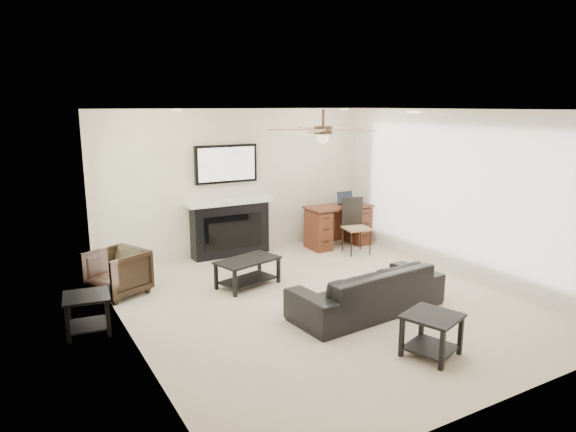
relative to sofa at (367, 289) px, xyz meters
name	(u,v)px	position (x,y,z in m)	size (l,w,h in m)	color
room_shell	(335,174)	(-0.07, 0.64, 1.39)	(5.50, 5.54, 2.52)	beige
sofa	(367,289)	(0.00, 0.00, 0.00)	(2.02, 0.79, 0.59)	black
armchair	(117,273)	(-2.60, 2.15, 0.02)	(0.68, 0.70, 0.64)	black
coffee_table	(248,273)	(-0.90, 1.60, -0.09)	(0.90, 0.50, 0.40)	black
end_table_near	(431,335)	(-0.15, -1.25, -0.07)	(0.52, 0.52, 0.45)	black
end_table_left	(88,314)	(-3.15, 1.10, -0.07)	(0.50, 0.50, 0.45)	black
fireplace_unit	(230,201)	(-0.49, 3.15, 0.66)	(1.52, 0.34, 1.91)	black
desk	(338,226)	(1.48, 2.73, 0.09)	(1.22, 0.56, 0.76)	#412510
desk_chair	(357,226)	(1.48, 2.18, 0.19)	(0.42, 0.44, 0.97)	black
laptop	(348,199)	(1.68, 2.71, 0.58)	(0.33, 0.24, 0.23)	black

